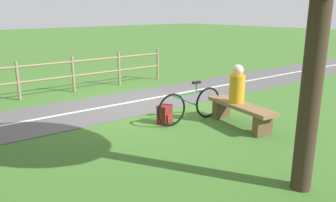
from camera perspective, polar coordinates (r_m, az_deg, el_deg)
ground_plane at (r=8.57m, az=-4.61°, el=-1.09°), size 80.00×80.00×0.00m
bench at (r=7.27m, az=12.20°, el=-1.64°), size 1.78×0.76×0.48m
person_seated at (r=7.26m, az=11.61°, el=2.57°), size 0.38×0.38×0.81m
bicycle at (r=7.40m, az=3.86°, el=-0.70°), size 0.19×1.72×0.89m
backpack at (r=7.29m, az=-0.54°, el=-2.31°), size 0.32×0.35×0.41m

